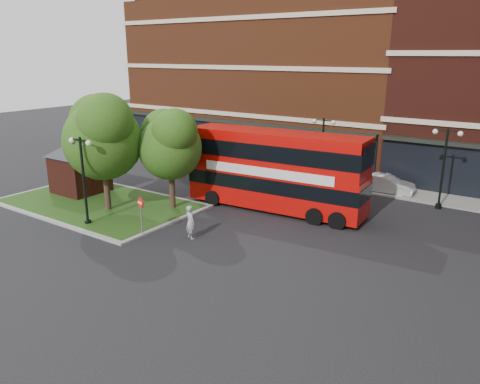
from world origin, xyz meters
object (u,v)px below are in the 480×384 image
Objects in this scene: car_silver at (286,168)px; woman at (190,222)px; bus at (276,166)px; car_white at (386,184)px.

woman is at bearing -172.09° from car_silver.
woman is 14.17m from car_silver.
bus reaches higher than car_white.
bus is at bearing 145.87° from car_white.
car_white is (7.83, 0.00, -0.07)m from car_silver.
bus is 2.71× the size of car_silver.
woman is at bearing 154.96° from car_white.
car_silver is at bearing 110.19° from bus.
woman reaches higher than car_silver.
woman is at bearing -104.41° from bus.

